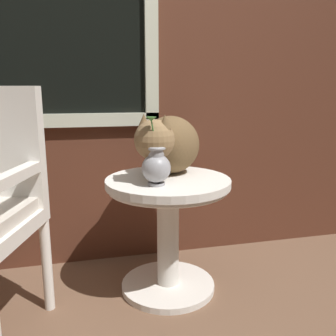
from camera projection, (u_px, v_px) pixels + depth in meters
name	position (u px, v px, depth m)	size (l,w,h in m)	color
ground_plane	(143.00, 328.00, 1.49)	(6.00, 6.00, 0.00)	brown
back_wall	(114.00, 24.00, 1.88)	(4.00, 0.07, 2.60)	#562D1E
wicker_side_table	(168.00, 215.00, 1.72)	(0.58, 0.58, 0.56)	silver
cat	(168.00, 144.00, 1.74)	(0.42, 0.55, 0.30)	brown
pewter_vase_with_ivy	(156.00, 165.00, 1.54)	(0.13, 0.13, 0.30)	#99999E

